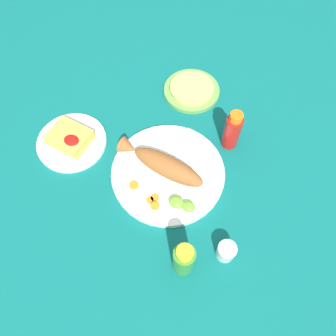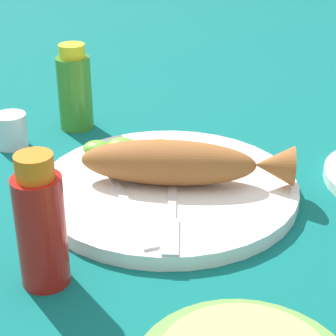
{
  "view_description": "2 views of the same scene",
  "coord_description": "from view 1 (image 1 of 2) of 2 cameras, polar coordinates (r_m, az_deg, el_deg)",
  "views": [
    {
      "loc": [
        0.21,
        -0.39,
        0.85
      ],
      "look_at": [
        0.0,
        0.0,
        0.04
      ],
      "focal_mm": 35.0,
      "sensor_mm": 36.0,
      "label": 1
    },
    {
      "loc": [
        -0.04,
        0.68,
        0.38
      ],
      "look_at": [
        0.0,
        0.0,
        0.04
      ],
      "focal_mm": 65.0,
      "sensor_mm": 36.0,
      "label": 2
    }
  ],
  "objects": [
    {
      "name": "carrot_slice_far",
      "position": [
        0.9,
        -2.31,
        -6.54
      ],
      "size": [
        0.03,
        0.03,
        0.0
      ],
      "primitive_type": "cylinder",
      "color": "orange",
      "rests_on": "main_plate"
    },
    {
      "name": "carrot_slice_extra",
      "position": [
        0.9,
        -2.29,
        -5.21
      ],
      "size": [
        0.02,
        0.02,
        0.0
      ],
      "primitive_type": "cylinder",
      "color": "orange",
      "rests_on": "main_plate"
    },
    {
      "name": "salt_cup",
      "position": [
        0.87,
        10.06,
        -14.14
      ],
      "size": [
        0.05,
        0.05,
        0.05
      ],
      "color": "silver",
      "rests_on": "ground_plane"
    },
    {
      "name": "lime_wedge_main",
      "position": [
        0.89,
        1.48,
        -5.97
      ],
      "size": [
        0.04,
        0.04,
        0.02
      ],
      "primitive_type": "ellipsoid",
      "color": "#6BB233",
      "rests_on": "main_plate"
    },
    {
      "name": "main_plate",
      "position": [
        0.95,
        0.0,
        -0.84
      ],
      "size": [
        0.33,
        0.33,
        0.02
      ],
      "primitive_type": "cylinder",
      "color": "white",
      "rests_on": "ground_plane"
    },
    {
      "name": "fork_far",
      "position": [
        0.97,
        4.17,
        2.1
      ],
      "size": [
        0.08,
        0.18,
        0.0
      ],
      "rotation": [
        0.0,
        0.0,
        8.24
      ],
      "color": "silver",
      "rests_on": "main_plate"
    },
    {
      "name": "hot_sauce_bottle_green",
      "position": [
        0.81,
        2.75,
        -15.58
      ],
      "size": [
        0.05,
        0.05,
        0.13
      ],
      "color": "#3D8428",
      "rests_on": "ground_plane"
    },
    {
      "name": "fork_near",
      "position": [
        0.98,
        1.87,
        3.46
      ],
      "size": [
        0.02,
        0.19,
        0.0
      ],
      "rotation": [
        0.0,
        0.0,
        7.89
      ],
      "color": "silver",
      "rests_on": "main_plate"
    },
    {
      "name": "carrot_slice_mid",
      "position": [
        0.9,
        -3.0,
        -5.66
      ],
      "size": [
        0.02,
        0.02,
        0.0
      ],
      "primitive_type": "cylinder",
      "color": "orange",
      "rests_on": "main_plate"
    },
    {
      "name": "ground_plane",
      "position": [
        0.96,
        0.0,
        -1.09
      ],
      "size": [
        4.0,
        4.0,
        0.0
      ],
      "primitive_type": "plane",
      "color": "#0C605B"
    },
    {
      "name": "tortilla_plate",
      "position": [
        1.14,
        4.12,
        13.27
      ],
      "size": [
        0.19,
        0.19,
        0.01
      ],
      "primitive_type": "cylinder",
      "color": "#6B9E4C",
      "rests_on": "ground_plane"
    },
    {
      "name": "carrot_slice_near",
      "position": [
        0.93,
        -5.95,
        -2.99
      ],
      "size": [
        0.03,
        0.03,
        0.0
      ],
      "primitive_type": "cylinder",
      "color": "orange",
      "rests_on": "main_plate"
    },
    {
      "name": "side_plate_fries",
      "position": [
        1.05,
        -16.39,
        4.35
      ],
      "size": [
        0.21,
        0.21,
        0.01
      ],
      "primitive_type": "cylinder",
      "color": "white",
      "rests_on": "ground_plane"
    },
    {
      "name": "lime_wedge_side",
      "position": [
        0.89,
        3.57,
        -6.7
      ],
      "size": [
        0.04,
        0.03,
        0.02
      ],
      "primitive_type": "ellipsoid",
      "color": "#6BB233",
      "rests_on": "main_plate"
    },
    {
      "name": "hot_sauce_bottle_red",
      "position": [
        0.98,
        11.13,
        6.39
      ],
      "size": [
        0.05,
        0.05,
        0.14
      ],
      "color": "#B21914",
      "rests_on": "ground_plane"
    },
    {
      "name": "fried_fish",
      "position": [
        0.92,
        -0.94,
        0.72
      ],
      "size": [
        0.27,
        0.07,
        0.06
      ],
      "rotation": [
        0.0,
        0.0,
        -0.03
      ],
      "color": "#935628",
      "rests_on": "main_plate"
    },
    {
      "name": "tortilla_stack",
      "position": [
        1.13,
        4.17,
        13.71
      ],
      "size": [
        0.15,
        0.15,
        0.01
      ],
      "primitive_type": "cylinder",
      "color": "#E0C666",
      "rests_on": "tortilla_plate"
    },
    {
      "name": "fries_pile",
      "position": [
        1.03,
        -16.73,
        5.09
      ],
      "size": [
        0.12,
        0.1,
        0.04
      ],
      "color": "gold",
      "rests_on": "side_plate_fries"
    }
  ]
}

